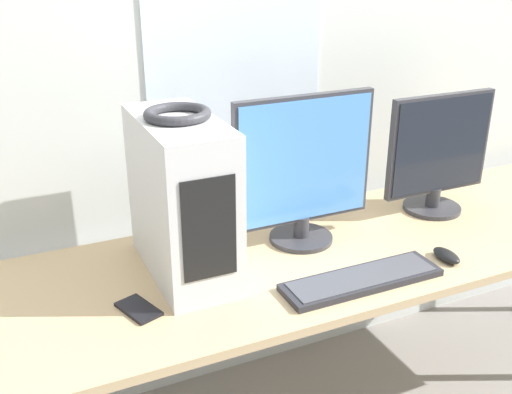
# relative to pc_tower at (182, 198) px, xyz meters

# --- Properties ---
(wall_back) EXTENTS (8.00, 0.07, 2.70)m
(wall_back) POSITION_rel_pc_tower_xyz_m (0.54, 0.42, 0.36)
(wall_back) COLOR silver
(wall_back) RESTS_ON ground_plane
(desk) EXTENTS (2.59, 0.71, 0.75)m
(desk) POSITION_rel_pc_tower_xyz_m (0.54, -0.06, -0.28)
(desk) COLOR tan
(desk) RESTS_ON ground_plane
(pc_tower) EXTENTS (0.21, 0.46, 0.47)m
(pc_tower) POSITION_rel_pc_tower_xyz_m (0.00, 0.00, 0.00)
(pc_tower) COLOR silver
(pc_tower) RESTS_ON desk
(headphones) EXTENTS (0.19, 0.19, 0.03)m
(headphones) POSITION_rel_pc_tower_xyz_m (0.00, 0.00, 0.25)
(headphones) COLOR #333338
(headphones) RESTS_ON pc_tower
(monitor_main) EXTENTS (0.48, 0.21, 0.49)m
(monitor_main) POSITION_rel_pc_tower_xyz_m (0.42, 0.03, 0.01)
(monitor_main) COLOR #333338
(monitor_main) RESTS_ON desk
(monitor_right_near) EXTENTS (0.43, 0.21, 0.44)m
(monitor_right_near) POSITION_rel_pc_tower_xyz_m (0.98, 0.04, -0.02)
(monitor_right_near) COLOR #333338
(monitor_right_near) RESTS_ON desk
(keyboard) EXTENTS (0.49, 0.14, 0.02)m
(keyboard) POSITION_rel_pc_tower_xyz_m (0.44, -0.29, -0.23)
(keyboard) COLOR #28282D
(keyboard) RESTS_ON desk
(mouse) EXTENTS (0.05, 0.11, 0.03)m
(mouse) POSITION_rel_pc_tower_xyz_m (0.76, -0.29, -0.22)
(mouse) COLOR black
(mouse) RESTS_ON desk
(cell_phone) EXTENTS (0.11, 0.15, 0.01)m
(cell_phone) POSITION_rel_pc_tower_xyz_m (-0.19, -0.16, -0.23)
(cell_phone) COLOR black
(cell_phone) RESTS_ON desk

